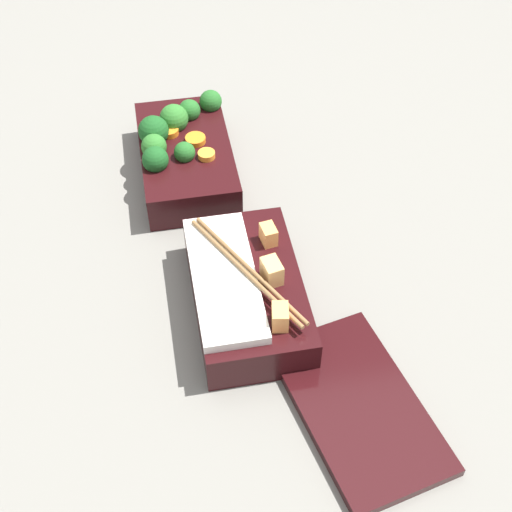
# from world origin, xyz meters

# --- Properties ---
(ground_plane) EXTENTS (3.00, 3.00, 0.00)m
(ground_plane) POSITION_xyz_m (0.00, 0.00, 0.00)
(ground_plane) COLOR slate
(bento_tray_vegetable) EXTENTS (0.22, 0.13, 0.08)m
(bento_tray_vegetable) POSITION_xyz_m (-0.13, -0.03, 0.03)
(bento_tray_vegetable) COLOR black
(bento_tray_vegetable) RESTS_ON ground_plane
(bento_tray_rice) EXTENTS (0.22, 0.12, 0.08)m
(bento_tray_rice) POSITION_xyz_m (0.13, 0.01, 0.03)
(bento_tray_rice) COLOR black
(bento_tray_rice) RESTS_ON ground_plane
(bento_lid) EXTENTS (0.23, 0.16, 0.01)m
(bento_lid) POSITION_xyz_m (0.29, 0.11, 0.01)
(bento_lid) COLOR black
(bento_lid) RESTS_ON ground_plane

